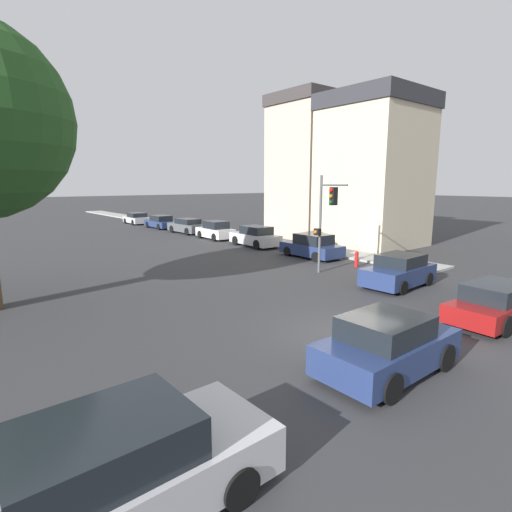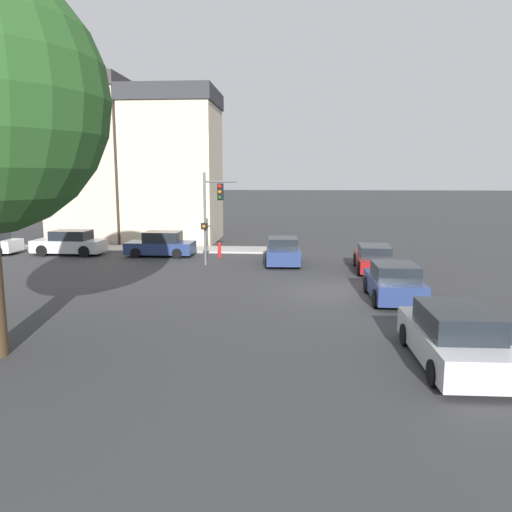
# 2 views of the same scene
# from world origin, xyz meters

# --- Properties ---
(ground_plane) EXTENTS (300.00, 300.00, 0.00)m
(ground_plane) POSITION_xyz_m (0.00, 0.00, 0.00)
(ground_plane) COLOR #333335
(rowhouse_backdrop) EXTENTS (7.75, 12.25, 12.00)m
(rowhouse_backdrop) POSITION_xyz_m (16.80, 13.95, 5.83)
(rowhouse_backdrop) COLOR beige
(rowhouse_backdrop) RESTS_ON ground_plane
(traffic_signal) EXTENTS (0.52, 1.96, 5.12)m
(traffic_signal) POSITION_xyz_m (6.16, 6.35, 3.27)
(traffic_signal) COLOR #515456
(traffic_signal) RESTS_ON ground_plane
(crossing_car_0) EXTENTS (4.69, 2.05, 1.58)m
(crossing_car_0) POSITION_xyz_m (-8.00, -2.30, 0.74)
(crossing_car_0) COLOR #B7B7BC
(crossing_car_0) RESTS_ON ground_plane
(crossing_car_1) EXTENTS (3.88, 2.07, 1.49)m
(crossing_car_1) POSITION_xyz_m (6.89, 2.47, 0.70)
(crossing_car_1) COLOR navy
(crossing_car_1) RESTS_ON ground_plane
(crossing_car_2) EXTENTS (4.45, 2.01, 1.36)m
(crossing_car_2) POSITION_xyz_m (5.19, -2.32, 0.65)
(crossing_car_2) COLOR maroon
(crossing_car_2) RESTS_ON ground_plane
(crossing_car_3) EXTENTS (3.92, 1.97, 1.51)m
(crossing_car_3) POSITION_xyz_m (-1.10, -2.11, 0.72)
(crossing_car_3) COLOR navy
(crossing_car_3) RESTS_ON ground_plane
(parked_car_0) EXTENTS (2.06, 4.18, 1.53)m
(parked_car_0) POSITION_xyz_m (9.21, 10.08, 0.71)
(parked_car_0) COLOR navy
(parked_car_0) RESTS_ON ground_plane
(parked_car_1) EXTENTS (1.98, 4.43, 1.55)m
(parked_car_1) POSITION_xyz_m (9.25, 15.94, 0.73)
(parked_car_1) COLOR #B7B7BC
(parked_car_1) RESTS_ON ground_plane
(fire_hydrant) EXTENTS (0.22, 0.22, 0.92)m
(fire_hydrant) POSITION_xyz_m (8.97, 6.39, 0.49)
(fire_hydrant) COLOR red
(fire_hydrant) RESTS_ON ground_plane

